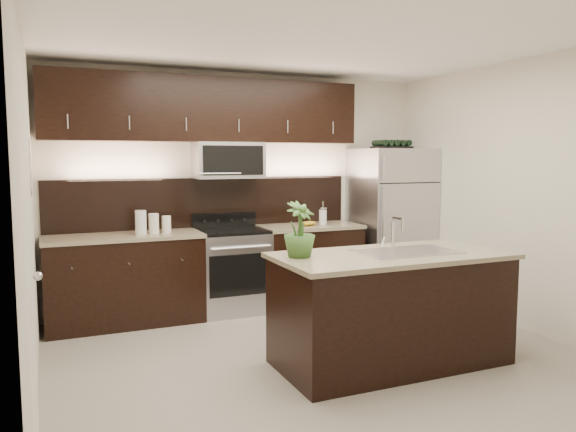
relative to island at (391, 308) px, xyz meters
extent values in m
plane|color=gray|center=(-0.49, 0.36, -0.47)|extent=(4.50, 4.50, 0.00)
cube|color=beige|center=(-0.49, 2.36, 0.88)|extent=(4.50, 0.02, 2.70)
cube|color=beige|center=(-0.49, -1.64, 0.88)|extent=(4.50, 0.02, 2.70)
cube|color=beige|center=(-2.74, 0.36, 0.88)|extent=(0.02, 4.00, 2.70)
cube|color=beige|center=(1.76, 0.36, 0.88)|extent=(0.02, 4.00, 2.70)
cube|color=white|center=(-0.49, 0.36, 2.23)|extent=(4.50, 4.00, 0.02)
cube|color=silver|center=(-2.72, -0.44, 0.54)|extent=(0.04, 0.80, 2.02)
sphere|color=silver|center=(-2.69, -0.12, 0.53)|extent=(0.06, 0.06, 0.06)
cube|color=black|center=(-2.72, 1.11, 1.18)|extent=(0.01, 0.32, 0.46)
cube|color=white|center=(-2.72, 1.11, 1.18)|extent=(0.00, 0.24, 0.36)
cube|color=black|center=(-1.90, 2.05, -0.02)|extent=(1.57, 0.62, 0.90)
cube|color=black|center=(0.22, 2.05, -0.02)|extent=(1.16, 0.62, 0.90)
cube|color=#B2B2B7|center=(-0.74, 2.05, -0.02)|extent=(0.76, 0.62, 0.90)
cube|color=black|center=(-0.74, 2.05, 0.44)|extent=(0.76, 0.60, 0.03)
cube|color=tan|center=(-1.90, 2.05, 0.45)|extent=(1.59, 0.65, 0.04)
cube|color=tan|center=(0.22, 2.05, 0.45)|extent=(1.18, 0.65, 0.04)
cube|color=black|center=(-0.94, 2.35, 0.75)|extent=(3.49, 0.02, 0.56)
cube|color=#B2B2B7|center=(-0.74, 2.16, 1.23)|extent=(0.76, 0.40, 0.40)
cube|color=black|center=(-0.94, 2.20, 1.78)|extent=(3.49, 0.33, 0.70)
cube|color=black|center=(0.00, 0.00, -0.02)|extent=(1.90, 0.90, 0.90)
cube|color=tan|center=(0.00, 0.00, 0.45)|extent=(1.96, 0.96, 0.04)
cube|color=silver|center=(0.15, 0.00, 0.47)|extent=(0.84, 0.50, 0.01)
cylinder|color=silver|center=(0.15, 0.21, 0.59)|extent=(0.03, 0.03, 0.24)
cylinder|color=silver|center=(0.15, 0.14, 0.74)|extent=(0.02, 0.14, 0.02)
cylinder|color=silver|center=(0.15, 0.07, 0.69)|extent=(0.02, 0.02, 0.10)
cube|color=#B2B2B7|center=(1.31, 1.99, 0.45)|extent=(0.89, 0.80, 1.84)
cube|color=black|center=(1.31, 1.99, 1.38)|extent=(0.45, 0.28, 0.03)
cylinder|color=black|center=(1.14, 1.99, 1.43)|extent=(0.08, 0.26, 0.08)
cylinder|color=black|center=(1.23, 1.99, 1.43)|extent=(0.08, 0.26, 0.08)
cylinder|color=black|center=(1.31, 1.99, 1.43)|extent=(0.08, 0.26, 0.08)
cylinder|color=black|center=(1.40, 1.99, 1.43)|extent=(0.08, 0.26, 0.08)
cylinder|color=black|center=(1.49, 1.99, 1.43)|extent=(0.08, 0.26, 0.08)
imported|color=#375F26|center=(-0.78, 0.14, 0.69)|extent=(0.33, 0.33, 0.45)
cylinder|color=silver|center=(-1.73, 2.00, 0.59)|extent=(0.11, 0.11, 0.25)
cylinder|color=silver|center=(-1.60, 2.02, 0.57)|extent=(0.10, 0.10, 0.21)
cylinder|color=silver|center=(-1.46, 2.03, 0.56)|extent=(0.09, 0.09, 0.18)
cylinder|color=silver|center=(0.38, 2.00, 0.56)|extent=(0.09, 0.09, 0.18)
cylinder|color=silver|center=(0.38, 2.00, 0.66)|extent=(0.09, 0.09, 0.02)
cylinder|color=silver|center=(0.38, 2.00, 0.70)|extent=(0.01, 0.01, 0.07)
ellipsoid|color=gold|center=(0.13, 1.97, 0.50)|extent=(0.21, 0.19, 0.06)
camera|label=1|loc=(-2.62, -3.88, 1.26)|focal=35.00mm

